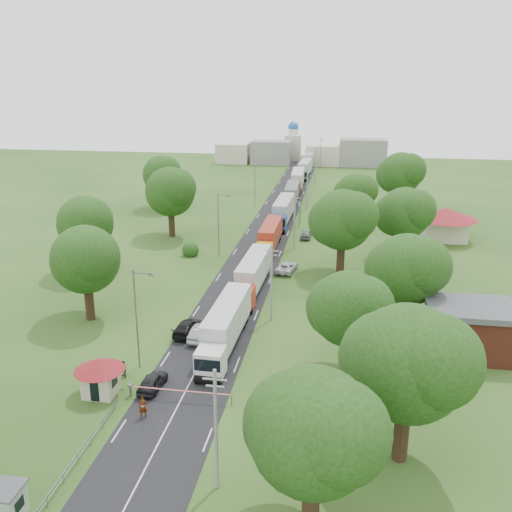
% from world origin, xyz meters
% --- Properties ---
extents(ground, '(260.00, 260.00, 0.00)m').
position_xyz_m(ground, '(0.00, 0.00, 0.00)').
color(ground, '#204115').
rests_on(ground, ground).
extents(road, '(8.00, 200.00, 0.04)m').
position_xyz_m(road, '(0.00, 20.00, 0.00)').
color(road, black).
rests_on(road, ground).
extents(boom_barrier, '(9.22, 0.35, 1.18)m').
position_xyz_m(boom_barrier, '(-1.36, -25.00, 0.89)').
color(boom_barrier, slate).
rests_on(boom_barrier, ground).
extents(guard_booth, '(4.40, 4.40, 3.45)m').
position_xyz_m(guard_booth, '(-7.20, -25.00, 2.16)').
color(guard_booth, beige).
rests_on(guard_booth, ground).
extents(kiosk, '(2.30, 2.30, 2.41)m').
position_xyz_m(kiosk, '(-7.00, -40.00, 1.23)').
color(kiosk, '#99A593').
rests_on(kiosk, ground).
extents(guard_rail, '(0.10, 17.00, 1.70)m').
position_xyz_m(guard_rail, '(-5.00, -35.00, 0.00)').
color(guard_rail, slate).
rests_on(guard_rail, ground).
extents(info_sign, '(0.12, 3.10, 4.10)m').
position_xyz_m(info_sign, '(5.20, 35.00, 3.00)').
color(info_sign, slate).
rests_on(info_sign, ground).
extents(pole_0, '(1.60, 0.24, 9.00)m').
position_xyz_m(pole_0, '(5.50, -35.00, 4.68)').
color(pole_0, gray).
rests_on(pole_0, ground).
extents(pole_1, '(1.60, 0.24, 9.00)m').
position_xyz_m(pole_1, '(5.50, -7.00, 4.68)').
color(pole_1, gray).
rests_on(pole_1, ground).
extents(pole_2, '(1.60, 0.24, 9.00)m').
position_xyz_m(pole_2, '(5.50, 21.00, 4.68)').
color(pole_2, gray).
rests_on(pole_2, ground).
extents(pole_3, '(1.60, 0.24, 9.00)m').
position_xyz_m(pole_3, '(5.50, 49.00, 4.68)').
color(pole_3, gray).
rests_on(pole_3, ground).
extents(pole_4, '(1.60, 0.24, 9.00)m').
position_xyz_m(pole_4, '(5.50, 77.00, 4.68)').
color(pole_4, gray).
rests_on(pole_4, ground).
extents(pole_5, '(1.60, 0.24, 9.00)m').
position_xyz_m(pole_5, '(5.50, 105.00, 4.68)').
color(pole_5, gray).
rests_on(pole_5, ground).
extents(lamp_0, '(2.03, 0.22, 10.00)m').
position_xyz_m(lamp_0, '(-5.35, -20.00, 5.55)').
color(lamp_0, slate).
rests_on(lamp_0, ground).
extents(lamp_1, '(2.03, 0.22, 10.00)m').
position_xyz_m(lamp_1, '(-5.35, 15.00, 5.55)').
color(lamp_1, slate).
rests_on(lamp_1, ground).
extents(lamp_2, '(2.03, 0.22, 10.00)m').
position_xyz_m(lamp_2, '(-5.35, 50.00, 5.55)').
color(lamp_2, slate).
rests_on(lamp_2, ground).
extents(tree_0, '(8.80, 8.80, 11.07)m').
position_xyz_m(tree_0, '(11.99, -37.84, 7.22)').
color(tree_0, '#382616').
rests_on(tree_0, ground).
extents(tree_1, '(9.60, 9.60, 12.05)m').
position_xyz_m(tree_1, '(17.99, -29.83, 7.85)').
color(tree_1, '#382616').
rests_on(tree_1, ground).
extents(tree_2, '(8.00, 8.00, 10.10)m').
position_xyz_m(tree_2, '(13.99, -17.86, 6.60)').
color(tree_2, '#382616').
rests_on(tree_2, ground).
extents(tree_3, '(8.80, 8.80, 11.07)m').
position_xyz_m(tree_3, '(19.99, -7.84, 7.22)').
color(tree_3, '#382616').
rests_on(tree_3, ground).
extents(tree_4, '(9.60, 9.60, 12.05)m').
position_xyz_m(tree_4, '(12.99, 10.17, 7.85)').
color(tree_4, '#382616').
rests_on(tree_4, ground).
extents(tree_5, '(8.80, 8.80, 11.07)m').
position_xyz_m(tree_5, '(21.99, 18.16, 7.22)').
color(tree_5, '#382616').
rests_on(tree_5, ground).
extents(tree_6, '(8.00, 8.00, 10.10)m').
position_xyz_m(tree_6, '(14.99, 35.14, 6.60)').
color(tree_6, '#382616').
rests_on(tree_6, ground).
extents(tree_7, '(9.60, 9.60, 12.05)m').
position_xyz_m(tree_7, '(23.99, 50.17, 7.85)').
color(tree_7, '#382616').
rests_on(tree_7, ground).
extents(tree_10, '(8.80, 8.80, 11.07)m').
position_xyz_m(tree_10, '(-15.01, -9.84, 7.22)').
color(tree_10, '#382616').
rests_on(tree_10, ground).
extents(tree_11, '(8.80, 8.80, 11.07)m').
position_xyz_m(tree_11, '(-22.01, 5.16, 7.22)').
color(tree_11, '#382616').
rests_on(tree_11, ground).
extents(tree_12, '(9.60, 9.60, 12.05)m').
position_xyz_m(tree_12, '(-16.01, 25.17, 7.85)').
color(tree_12, '#382616').
rests_on(tree_12, ground).
extents(tree_13, '(8.80, 8.80, 11.07)m').
position_xyz_m(tree_13, '(-24.01, 45.16, 7.22)').
color(tree_13, '#382616').
rests_on(tree_13, ground).
extents(house_brick, '(8.60, 6.60, 5.20)m').
position_xyz_m(house_brick, '(26.00, -12.00, 2.65)').
color(house_brick, maroon).
rests_on(house_brick, ground).
extents(house_cream, '(10.08, 10.08, 5.80)m').
position_xyz_m(house_cream, '(30.00, 30.00, 3.64)').
color(house_cream, beige).
rests_on(house_cream, ground).
extents(distant_town, '(52.00, 8.00, 8.00)m').
position_xyz_m(distant_town, '(0.68, 110.00, 3.49)').
color(distant_town, gray).
rests_on(distant_town, ground).
extents(church, '(5.00, 5.00, 12.30)m').
position_xyz_m(church, '(-4.00, 118.00, 5.39)').
color(church, beige).
rests_on(church, ground).
extents(truck_0, '(2.95, 15.52, 4.30)m').
position_xyz_m(truck_0, '(1.71, -14.27, 2.28)').
color(truck_0, white).
rests_on(truck_0, ground).
extents(truck_1, '(2.96, 15.25, 4.22)m').
position_xyz_m(truck_1, '(1.91, 1.72, 2.24)').
color(truck_1, red).
rests_on(truck_1, ground).
extents(truck_2, '(2.52, 14.47, 4.01)m').
position_xyz_m(truck_2, '(1.65, 20.21, 2.13)').
color(truck_2, gold).
rests_on(truck_2, ground).
extents(truck_3, '(2.94, 15.76, 4.37)m').
position_xyz_m(truck_3, '(1.91, 37.11, 2.32)').
color(truck_3, navy).
rests_on(truck_3, ground).
extents(truck_4, '(3.02, 15.04, 4.16)m').
position_xyz_m(truck_4, '(1.93, 52.83, 2.21)').
color(truck_4, '#BDBDBD').
rests_on(truck_4, ground).
extents(truck_5, '(3.28, 15.75, 4.35)m').
position_xyz_m(truck_5, '(1.69, 69.92, 2.31)').
color(truck_5, '#B0371B').
rests_on(truck_5, ground).
extents(truck_6, '(3.20, 15.16, 4.19)m').
position_xyz_m(truck_6, '(2.11, 87.69, 2.22)').
color(truck_6, '#286D38').
rests_on(truck_6, ground).
extents(truck_7, '(3.45, 15.64, 4.32)m').
position_xyz_m(truck_7, '(1.95, 104.58, 2.29)').
color(truck_7, silver).
rests_on(truck_7, ground).
extents(car_lane_front, '(1.93, 4.26, 1.42)m').
position_xyz_m(car_lane_front, '(-3.00, -23.50, 0.71)').
color(car_lane_front, black).
rests_on(car_lane_front, ground).
extents(car_lane_mid, '(2.31, 5.10, 1.62)m').
position_xyz_m(car_lane_mid, '(-1.00, -13.00, 0.81)').
color(car_lane_mid, gray).
rests_on(car_lane_mid, ground).
extents(car_lane_rear, '(2.54, 5.23, 1.47)m').
position_xyz_m(car_lane_rear, '(-3.00, -12.00, 0.73)').
color(car_lane_rear, black).
rests_on(car_lane_rear, ground).
extents(car_verge_near, '(3.08, 5.39, 1.42)m').
position_xyz_m(car_verge_near, '(5.50, 9.71, 0.71)').
color(car_verge_near, silver).
rests_on(car_verge_near, ground).
extents(car_verge_far, '(1.83, 4.32, 1.46)m').
position_xyz_m(car_verge_far, '(6.95, 27.45, 0.73)').
color(car_verge_far, slate).
rests_on(car_verge_far, ground).
extents(pedestrian_near, '(0.80, 0.64, 1.91)m').
position_xyz_m(pedestrian_near, '(-2.27, -27.95, 0.96)').
color(pedestrian_near, gray).
rests_on(pedestrian_near, ground).
extents(pedestrian_booth, '(1.00, 0.99, 1.62)m').
position_xyz_m(pedestrian_booth, '(-6.32, -22.00, 0.81)').
color(pedestrian_booth, gray).
rests_on(pedestrian_booth, ground).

